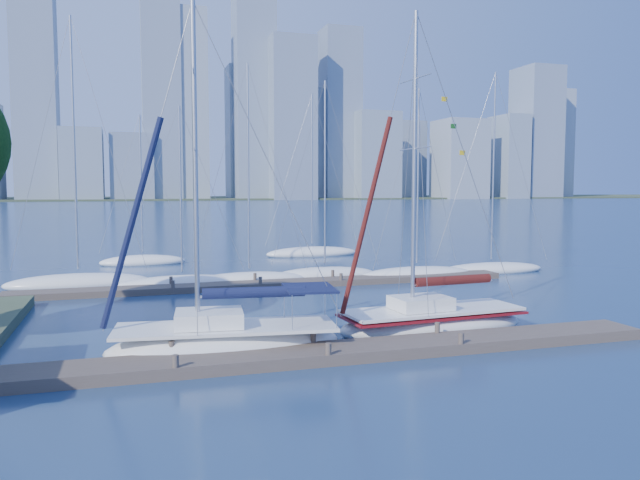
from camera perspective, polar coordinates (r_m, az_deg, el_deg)
name	(u,v)px	position (r m, az deg, el deg)	size (l,w,h in m)	color
ground	(320,359)	(22.15, 0.04, -10.86)	(700.00, 700.00, 0.00)	navy
near_dock	(320,354)	(22.10, 0.04, -10.36)	(26.00, 2.00, 0.40)	#4F423A
far_dock	(274,284)	(37.76, -4.23, -4.04)	(30.00, 1.80, 0.36)	#4F423A
far_shore	(141,199)	(340.49, -16.08, 3.62)	(800.00, 100.00, 1.50)	#38472D
sailboat_navy	(226,326)	(22.99, -8.59, -7.78)	(8.78, 3.76, 12.99)	white
sailboat_maroon	(432,306)	(26.46, 10.22, -5.95)	(8.33, 3.23, 13.52)	white
bg_boat_0	(79,282)	(40.33, -21.20, -3.61)	(8.81, 5.34, 16.38)	white
bg_boat_1	(182,283)	(38.65, -12.47, -3.86)	(8.06, 3.31, 11.13)	white
bg_boat_2	(249,279)	(39.43, -6.47, -3.56)	(7.55, 4.05, 13.88)	white
bg_boat_3	(325,274)	(41.33, 0.45, -3.14)	(7.39, 4.18, 13.23)	white
bg_boat_4	(417,274)	(42.00, 8.83, -3.08)	(8.33, 5.14, 12.76)	white
bg_boat_5	(491,269)	(45.64, 15.38, -2.56)	(8.43, 3.64, 14.25)	white
bg_boat_6	(143,261)	(50.61, -15.88, -1.87)	(6.73, 2.90, 11.91)	white
bg_boat_7	(312,253)	(54.83, -0.73, -1.15)	(8.45, 3.19, 14.39)	white
skyline	(181,125)	(313.25, -12.61, 10.20)	(502.14, 51.31, 116.46)	gray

